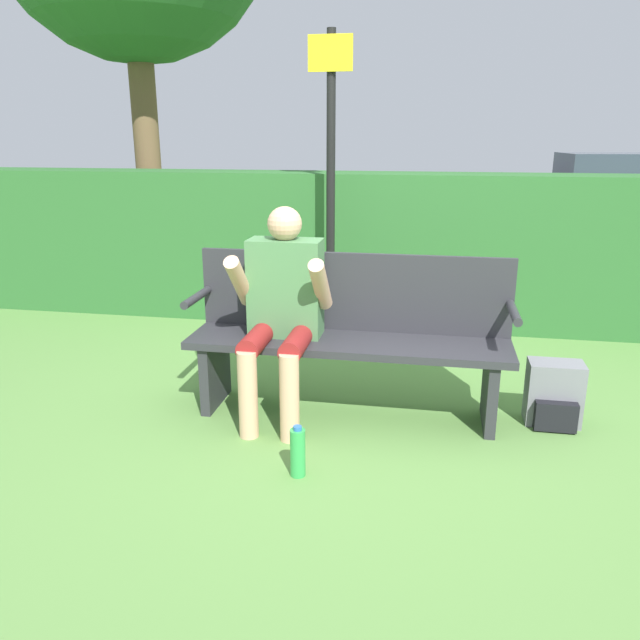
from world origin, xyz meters
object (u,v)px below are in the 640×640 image
backpack (554,395)px  signpost (331,172)px  parked_car (614,187)px  person_seated (282,303)px  water_bottle (298,452)px  park_bench (349,333)px

backpack → signpost: signpost is taller
backpack → signpost: bearing=138.1°
backpack → parked_car: (2.80, 10.17, 0.45)m
person_seated → signpost: 1.69m
water_bottle → signpost: 2.59m
park_bench → parked_car: bearing=68.4°
backpack → parked_car: bearing=74.6°
signpost → parked_car: (4.38, 8.75, -0.73)m
water_bottle → parked_car: (4.16, 11.02, 0.50)m
water_bottle → signpost: signpost is taller
park_bench → person_seated: size_ratio=1.53×
park_bench → person_seated: 0.45m
person_seated → parked_car: (4.41, 10.31, -0.07)m
person_seated → parked_car: 11.21m
backpack → signpost: size_ratio=0.16×
park_bench → signpost: size_ratio=0.80×
signpost → parked_car: size_ratio=0.53×
backpack → water_bottle: bearing=-147.9°
backpack → water_bottle: size_ratio=1.40×
parked_car → person_seated: bearing=-119.0°
backpack → parked_car: size_ratio=0.08×
signpost → person_seated: bearing=-91.0°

